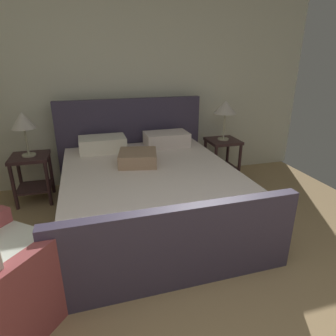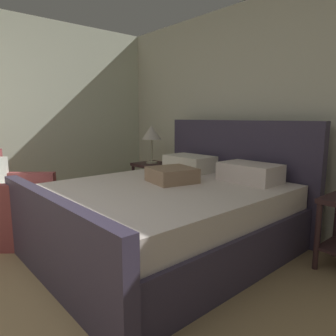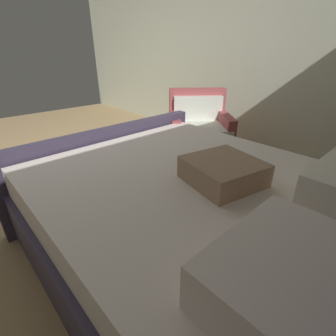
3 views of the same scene
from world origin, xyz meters
name	(u,v)px [view 1 (image 1 of 3)]	position (x,y,z in m)	size (l,w,h in m)	color
wall_back	(144,92)	(0.00, 3.37, 1.26)	(4.95, 0.12, 2.52)	silver
bed	(148,189)	(-0.24, 2.11, 0.35)	(1.98, 2.25, 1.21)	#3C344C
nightstand_right	(222,153)	(1.06, 2.93, 0.40)	(0.44, 0.44, 0.60)	#392325
table_lamp_right	(225,108)	(1.06, 2.93, 1.05)	(0.32, 0.32, 0.56)	#B7B293
nightstand_left	(32,171)	(-1.53, 2.90, 0.40)	(0.44, 0.44, 0.60)	#392325
table_lamp_left	(23,122)	(-1.53, 2.90, 1.02)	(0.27, 0.27, 0.53)	#B7B293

